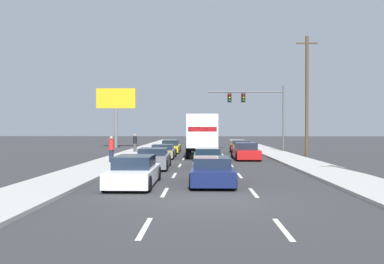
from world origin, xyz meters
The scene contains 18 objects.
ground_plane centered at (0.00, 25.00, 0.00)m, with size 140.00×140.00×0.00m, color #333335.
sidewalk_right centered at (6.68, 20.00, 0.07)m, with size 2.85×80.00×0.14m, color #B2AFA8.
sidewalk_left centered at (-6.68, 20.00, 0.07)m, with size 2.85×80.00×0.14m, color #B2AFA8.
lane_markings centered at (0.00, 18.87, 0.00)m, with size 3.54×57.00×0.01m.
car_yellow centered at (-3.33, 23.85, 0.57)m, with size 1.89×4.68×1.26m.
car_tan centered at (-3.41, 17.35, 0.52)m, with size 1.97×4.18×1.12m.
car_gray centered at (-3.23, 9.69, 0.58)m, with size 2.05×4.25×1.24m.
car_white centered at (-3.18, 3.01, 0.58)m, with size 1.90×4.26×1.28m.
box_truck centered at (-0.24, 19.04, 2.04)m, with size 2.65×8.96×3.54m.
car_green centered at (0.12, 11.08, 0.53)m, with size 1.91×4.54×1.17m.
car_navy centered at (0.18, 3.67, 0.54)m, with size 1.92×4.41×1.18m.
car_orange centered at (3.61, 23.11, 0.58)m, with size 1.94×4.10×1.26m.
car_red centered at (3.20, 16.26, 0.60)m, with size 1.94×4.64×1.32m.
traffic_signal_mast centered at (5.36, 27.66, 5.20)m, with size 8.32×0.69×7.12m.
utility_pole_mid centered at (8.79, 19.03, 5.31)m, with size 1.80×0.28×10.34m.
roadside_billboard centered at (-10.77, 32.07, 5.33)m, with size 4.83×0.36×7.32m.
pedestrian_near_corner centered at (-6.42, 12.14, 1.02)m, with size 0.38×0.38×1.77m.
pedestrian_mid_block centered at (-6.79, 23.10, 1.00)m, with size 0.38×0.38×1.72m.
Camera 1 is at (-0.31, -12.59, 2.48)m, focal length 34.18 mm.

